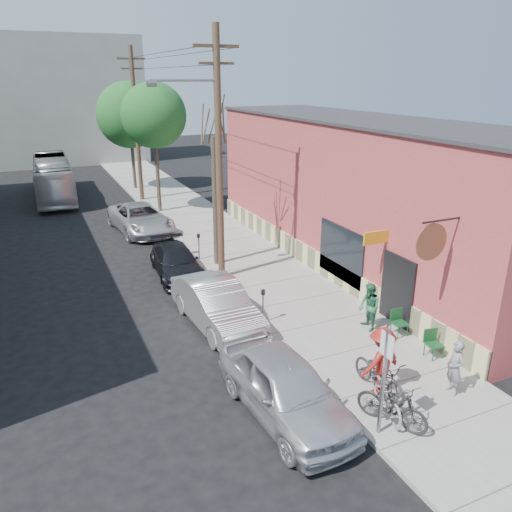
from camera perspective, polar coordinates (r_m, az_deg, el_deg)
name	(u,v)px	position (r m, az deg, el deg)	size (l,w,h in m)	color
ground	(211,352)	(16.30, -5.13, -10.83)	(120.00, 120.00, 0.00)	black
sidewalk	(217,237)	(27.09, -4.49, 2.14)	(4.50, 58.00, 0.15)	gray
cafe_building	(359,193)	(23.25, 11.70, 7.05)	(6.60, 20.20, 6.61)	#AF4142
end_cap_building	(47,101)	(55.40, -22.81, 16.04)	(18.00, 8.00, 12.00)	gray
sign_post	(384,373)	(12.23, 14.44, -12.78)	(0.07, 0.45, 2.80)	slate
parking_meter_near	(263,301)	(17.33, 0.81, -5.11)	(0.14, 0.14, 1.24)	slate
parking_meter_far	(199,242)	(23.47, -6.56, 1.57)	(0.14, 0.14, 1.24)	slate
utility_pole_near	(217,154)	(20.21, -4.43, 11.59)	(3.57, 0.28, 10.00)	#503A28
utility_pole_far	(136,123)	(35.36, -13.52, 14.56)	(1.80, 0.28, 10.00)	#503A28
tree_bare	(215,203)	(22.27, -4.70, 6.11)	(0.24, 0.24, 5.75)	#44392C
tree_leafy_mid	(154,116)	(31.83, -11.61, 15.45)	(3.93, 3.93, 7.89)	#44392C
tree_leafy_far	(129,115)	(39.33, -14.26, 15.35)	(4.83, 4.83, 7.86)	#44392C
patio_chair_a	(400,323)	(17.34, 16.10, -7.37)	(0.50, 0.50, 0.88)	#12421F
patio_chair_b	(434,344)	(16.38, 19.71, -9.49)	(0.50, 0.50, 0.88)	#12421F
patron_grey	(455,368)	(14.71, 21.78, -11.77)	(0.57, 0.38, 1.57)	gray
patron_green	(369,307)	(17.29, 12.82, -5.72)	(0.81, 0.63, 1.66)	#296743
cyclist	(381,361)	(14.06, 14.11, -11.54)	(1.24, 0.71, 1.92)	maroon
cyclist_bike	(380,375)	(14.29, 13.96, -13.02)	(0.71, 2.03, 1.06)	black
parked_bike_a	(392,406)	(13.16, 15.28, -16.17)	(0.53, 1.86, 1.12)	black
parked_bike_b	(388,395)	(13.61, 14.81, -15.11)	(0.66, 1.90, 1.00)	gray
car_0	(285,387)	(13.18, 3.35, -14.76)	(1.94, 4.81, 1.64)	silver
car_1	(217,305)	(17.48, -4.49, -5.59)	(1.70, 4.87, 1.60)	#B3B7BB
car_2	(176,262)	(22.10, -9.11, -0.65)	(1.81, 4.45, 1.29)	black
car_3	(140,218)	(28.79, -13.07, 4.20)	(2.56, 5.55, 1.54)	#B8BAC0
bus	(53,178)	(38.77, -22.16, 8.25)	(2.43, 10.37, 2.89)	silver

